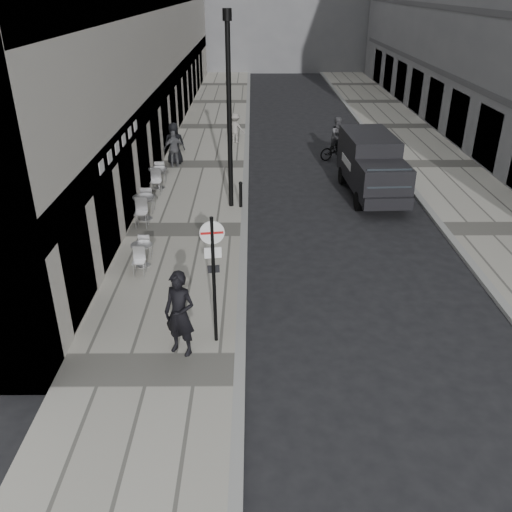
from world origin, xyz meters
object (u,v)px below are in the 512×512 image
at_px(sign_post, 213,264).
at_px(lamppost, 229,104).
at_px(panel_van, 372,163).
at_px(cyclist, 338,143).
at_px(walking_man, 180,314).

distance_m(sign_post, lamppost, 8.99).
bearing_deg(sign_post, panel_van, 53.32).
bearing_deg(sign_post, cyclist, 63.83).
xyz_separation_m(lamppost, panel_van, (5.60, 1.51, -2.64)).
distance_m(lamppost, cyclist, 8.81).
distance_m(sign_post, panel_van, 11.80).
relative_size(walking_man, sign_post, 0.65).
height_order(sign_post, panel_van, sign_post).
distance_m(walking_man, sign_post, 1.34).
bearing_deg(cyclist, walking_man, -134.84).
distance_m(lamppost, panel_van, 6.37).
bearing_deg(walking_man, lamppost, 109.32).
bearing_deg(lamppost, sign_post, -90.39).
height_order(sign_post, lamppost, lamppost).
height_order(lamppost, cyclist, lamppost).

